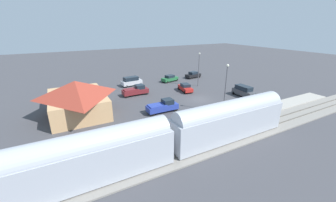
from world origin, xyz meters
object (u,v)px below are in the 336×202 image
at_px(passenger_train, 171,134).
at_px(suv_charcoal, 244,91).
at_px(station_building, 77,97).
at_px(sedan_red, 185,88).
at_px(pedestrian_on_platform, 255,105).
at_px(suv_silver, 131,81).
at_px(pickup_maroon, 136,90).
at_px(light_pole_near_platform, 226,83).
at_px(sedan_green, 170,78).
at_px(sedan_black, 193,75).
at_px(pickup_blue, 163,106).
at_px(light_pole_lot_center, 199,66).

relative_size(passenger_train, suv_charcoal, 6.87).
relative_size(station_building, suv_charcoal, 2.56).
bearing_deg(suv_charcoal, sedan_red, 45.65).
bearing_deg(pedestrian_on_platform, suv_silver, 26.45).
xyz_separation_m(passenger_train, pickup_maroon, (22.71, -4.26, -1.83)).
bearing_deg(pickup_maroon, suv_charcoal, -120.34).
bearing_deg(light_pole_near_platform, sedan_green, -4.88).
distance_m(passenger_train, sedan_black, 37.96).
bearing_deg(passenger_train, station_building, 22.66).
bearing_deg(pickup_blue, sedan_green, -32.26).
distance_m(pickup_blue, light_pole_lot_center, 18.32).
bearing_deg(pedestrian_on_platform, sedan_red, 13.37).
height_order(passenger_train, suv_silver, passenger_train).
xyz_separation_m(pickup_blue, sedan_red, (8.00, -9.74, -0.15)).
bearing_deg(passenger_train, pickup_blue, -23.34).
relative_size(sedan_red, light_pole_lot_center, 0.59).
xyz_separation_m(pedestrian_on_platform, light_pole_lot_center, (17.74, -1.29, 3.72)).
distance_m(passenger_train, pedestrian_on_platform, 19.17).
bearing_deg(suv_silver, pedestrian_on_platform, -153.55).
relative_size(sedan_green, sedan_red, 1.01).
bearing_deg(light_pole_lot_center, pickup_maroon, 87.58).
distance_m(sedan_green, light_pole_near_platform, 22.73).
xyz_separation_m(suv_silver, light_pole_lot_center, (-7.98, -14.09, 3.86)).
relative_size(pedestrian_on_platform, pickup_blue, 0.32).
distance_m(pedestrian_on_platform, sedan_green, 24.89).
bearing_deg(sedan_red, sedan_green, -6.63).
distance_m(suv_silver, light_pole_lot_center, 16.64).
relative_size(pedestrian_on_platform, sedan_red, 0.36).
relative_size(suv_silver, light_pole_near_platform, 0.62).
height_order(passenger_train, pedestrian_on_platform, passenger_train).
distance_m(sedan_black, sedan_red, 13.06).
distance_m(station_building, light_pole_lot_center, 27.79).
bearing_deg(passenger_train, light_pole_near_platform, -64.18).
xyz_separation_m(sedan_black, light_pole_lot_center, (-7.52, 3.82, 4.13)).
bearing_deg(suv_charcoal, suv_silver, 43.74).
bearing_deg(pickup_maroon, light_pole_near_platform, -148.38).
height_order(station_building, sedan_green, station_building).
distance_m(pickup_maroon, pickup_blue, 10.81).
relative_size(pedestrian_on_platform, sedan_black, 0.36).
bearing_deg(pedestrian_on_platform, light_pole_near_platform, 61.36).
bearing_deg(passenger_train, sedan_black, -38.74).
height_order(pickup_blue, light_pole_lot_center, light_pole_lot_center).
bearing_deg(station_building, sedan_black, -69.68).
bearing_deg(sedan_red, light_pole_near_platform, 176.33).
bearing_deg(sedan_black, pedestrian_on_platform, 168.56).
distance_m(pickup_maroon, sedan_red, 10.99).
bearing_deg(pedestrian_on_platform, pickup_blue, 60.45).
xyz_separation_m(sedan_green, pickup_maroon, (-6.34, 11.70, 0.15)).
bearing_deg(sedan_red, pickup_blue, 129.41).
height_order(sedan_red, light_pole_near_platform, light_pole_near_platform).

